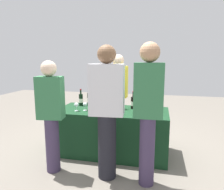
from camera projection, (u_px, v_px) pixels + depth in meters
ground_plane at (112, 152)px, 3.56m from camera, size 12.00×12.00×0.00m
tasting_table at (112, 131)px, 3.50m from camera, size 1.81×0.83×0.73m
wine_bottle_0 at (81, 100)px, 3.74m from camera, size 0.07×0.07×0.30m
wine_bottle_1 at (89, 99)px, 3.73m from camera, size 0.07×0.07×0.33m
wine_bottle_2 at (103, 102)px, 3.55m from camera, size 0.07×0.07×0.31m
wine_bottle_3 at (109, 101)px, 3.56m from camera, size 0.08×0.08×0.31m
wine_bottle_4 at (122, 102)px, 3.48m from camera, size 0.07×0.07×0.31m
wine_bottle_5 at (133, 103)px, 3.51m from camera, size 0.08×0.08×0.30m
wine_bottle_6 at (141, 103)px, 3.48m from camera, size 0.08×0.08×0.30m
wine_bottle_7 at (156, 104)px, 3.36m from camera, size 0.07×0.07×0.31m
wine_glass_0 at (76, 105)px, 3.35m from camera, size 0.07×0.07×0.14m
wine_glass_1 at (85, 105)px, 3.39m from camera, size 0.06×0.06×0.14m
wine_glass_2 at (120, 107)px, 3.20m from camera, size 0.07×0.07×0.14m
wine_glass_3 at (138, 107)px, 3.25m from camera, size 0.07×0.07×0.12m
ice_bucket at (143, 106)px, 3.30m from camera, size 0.23×0.23×0.19m
server_pouring at (118, 92)px, 4.11m from camera, size 0.36×0.22×1.65m
guest_0 at (51, 112)px, 2.83m from camera, size 0.37×0.23×1.54m
guest_1 at (107, 109)px, 2.66m from camera, size 0.45×0.27×1.74m
guest_2 at (148, 108)px, 2.49m from camera, size 0.35×0.24×1.76m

